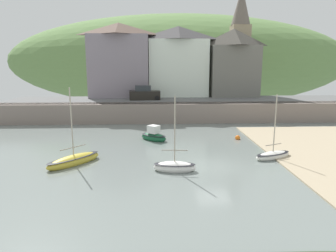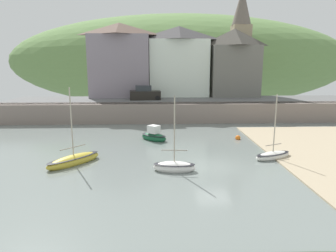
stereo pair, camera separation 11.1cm
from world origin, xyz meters
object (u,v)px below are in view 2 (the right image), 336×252
waterfront_building_left (120,60)px  church_with_spire (241,39)px  mooring_buoy (238,138)px  waterfront_building_centre (179,61)px  dinghy_open_wooden (154,136)px  parked_car_near_slipway (145,94)px  sailboat_nearest_shore (273,155)px  sailboat_tall_mast (174,167)px  sailboat_blue_trim (74,160)px  waterfront_building_right (234,62)px

waterfront_building_left → church_with_spire: church_with_spire is taller
mooring_buoy → church_with_spire: bearing=75.6°
waterfront_building_centre → dinghy_open_wooden: waterfront_building_centre is taller
parked_car_near_slipway → mooring_buoy: 16.28m
sailboat_nearest_shore → sailboat_tall_mast: bearing=174.0°
sailboat_tall_mast → sailboat_blue_trim: size_ratio=0.92×
waterfront_building_left → sailboat_nearest_shore: waterfront_building_left is taller
waterfront_building_left → dinghy_open_wooden: size_ratio=3.51×
sailboat_blue_trim → parked_car_near_slipway: (4.64, 19.86, 2.90)m
dinghy_open_wooden → sailboat_blue_trim: bearing=-89.9°
church_with_spire → parked_car_near_slipway: bearing=-150.4°
waterfront_building_right → mooring_buoy: size_ratio=19.43×
church_with_spire → dinghy_open_wooden: bearing=-122.8°
waterfront_building_right → church_with_spire: bearing=64.2°
church_with_spire → sailboat_nearest_shore: (-4.31, -27.57, -10.67)m
waterfront_building_centre → church_with_spire: size_ratio=0.61×
waterfront_building_centre → parked_car_near_slipway: bearing=-137.4°
waterfront_building_centre → sailboat_blue_trim: size_ratio=1.71×
waterfront_building_centre → sailboat_tall_mast: waterfront_building_centre is taller
church_with_spire → sailboat_tall_mast: bearing=-112.1°
church_with_spire → parked_car_near_slipway: size_ratio=3.94×
church_with_spire → sailboat_tall_mast: 34.20m
waterfront_building_right → church_with_spire: size_ratio=0.59×
sailboat_blue_trim → parked_car_near_slipway: sailboat_blue_trim is taller
waterfront_building_centre → mooring_buoy: size_ratio=20.05×
sailboat_blue_trim → sailboat_nearest_shore: bearing=-45.5°
mooring_buoy → waterfront_building_left: bearing=127.3°
waterfront_building_left → waterfront_building_centre: (8.60, -0.00, -0.20)m
waterfront_building_centre → waterfront_building_left: bearing=180.0°
sailboat_blue_trim → waterfront_building_centre: bearing=20.2°
sailboat_tall_mast → mooring_buoy: (6.76, 8.77, -0.15)m
dinghy_open_wooden → mooring_buoy: 8.24m
sailboat_blue_trim → parked_car_near_slipway: 20.60m
waterfront_building_right → sailboat_blue_trim: 30.93m
sailboat_tall_mast → mooring_buoy: sailboat_tall_mast is taller
sailboat_tall_mast → waterfront_building_left: bearing=109.8°
dinghy_open_wooden → mooring_buoy: dinghy_open_wooden is taller
waterfront_building_right → dinghy_open_wooden: size_ratio=3.26×
waterfront_building_right → sailboat_nearest_shore: bearing=-95.8°
sailboat_blue_trim → mooring_buoy: (14.15, 7.01, -0.15)m
church_with_spire → mooring_buoy: (-5.48, -21.35, -10.78)m
parked_car_near_slipway → mooring_buoy: parked_car_near_slipway is taller
waterfront_building_left → sailboat_blue_trim: 25.48m
waterfront_building_right → sailboat_nearest_shore: size_ratio=1.87×
sailboat_tall_mast → dinghy_open_wooden: sailboat_tall_mast is taller
waterfront_building_left → dinghy_open_wooden: bearing=-74.0°
waterfront_building_right → sailboat_nearest_shore: waterfront_building_right is taller
waterfront_building_centre → waterfront_building_right: 8.16m
waterfront_building_left → sailboat_nearest_shore: (14.38, -23.57, -7.46)m
sailboat_tall_mast → parked_car_near_slipway: 21.99m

